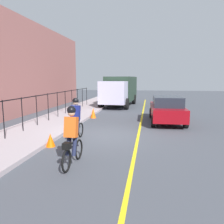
# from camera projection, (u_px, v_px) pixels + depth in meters

# --- Properties ---
(ground_plane) EXTENTS (80.00, 80.00, 0.00)m
(ground_plane) POSITION_uv_depth(u_px,v_px,m) (103.00, 135.00, 10.36)
(ground_plane) COLOR #41454D
(lane_line_centre) EXTENTS (36.00, 0.12, 0.01)m
(lane_line_centre) POSITION_uv_depth(u_px,v_px,m) (138.00, 137.00, 10.10)
(lane_line_centre) COLOR yellow
(lane_line_centre) RESTS_ON ground
(sidewalk) EXTENTS (40.00, 3.20, 0.15)m
(sidewalk) POSITION_uv_depth(u_px,v_px,m) (35.00, 131.00, 10.90)
(sidewalk) COLOR #9F9399
(sidewalk) RESTS_ON ground
(iron_fence) EXTENTS (19.26, 0.04, 1.60)m
(iron_fence) POSITION_uv_depth(u_px,v_px,m) (36.00, 104.00, 11.76)
(iron_fence) COLOR black
(iron_fence) RESTS_ON sidewalk
(cyclist_lead) EXTENTS (1.71, 0.37, 1.83)m
(cyclist_lead) POSITION_uv_depth(u_px,v_px,m) (76.00, 120.00, 9.34)
(cyclist_lead) COLOR black
(cyclist_lead) RESTS_ON ground
(cyclist_follow) EXTENTS (1.71, 0.37, 1.83)m
(cyclist_follow) POSITION_uv_depth(u_px,v_px,m) (72.00, 137.00, 6.60)
(cyclist_follow) COLOR black
(cyclist_follow) RESTS_ON ground
(patrol_sedan) EXTENTS (4.45, 2.02, 1.58)m
(patrol_sedan) POSITION_uv_depth(u_px,v_px,m) (167.00, 109.00, 13.29)
(patrol_sedan) COLOR maroon
(patrol_sedan) RESTS_ON ground
(box_truck_background) EXTENTS (6.87, 2.94, 2.78)m
(box_truck_background) POSITION_uv_depth(u_px,v_px,m) (120.00, 90.00, 21.38)
(box_truck_background) COLOR #1F3125
(box_truck_background) RESTS_ON ground
(traffic_cone_near) EXTENTS (0.36, 0.36, 0.51)m
(traffic_cone_near) POSITION_uv_depth(u_px,v_px,m) (50.00, 140.00, 8.62)
(traffic_cone_near) COLOR #F85A06
(traffic_cone_near) RESTS_ON ground
(traffic_cone_far) EXTENTS (0.36, 0.36, 0.69)m
(traffic_cone_far) POSITION_uv_depth(u_px,v_px,m) (93.00, 113.00, 14.85)
(traffic_cone_far) COLOR #FA5E0E
(traffic_cone_far) RESTS_ON ground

